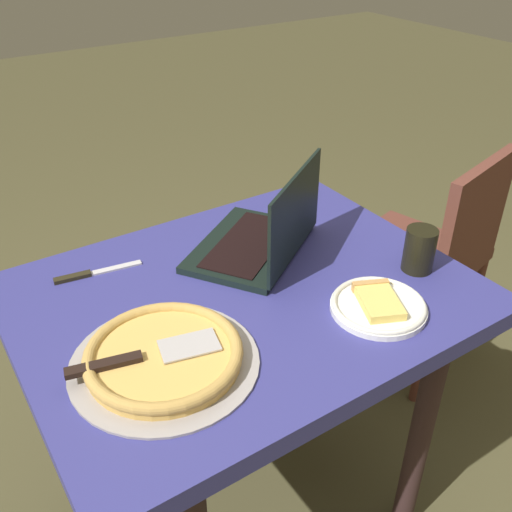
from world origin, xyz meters
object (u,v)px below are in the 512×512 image
(pizza_plate, at_px, (378,305))
(drink_cup, at_px, (420,249))
(laptop, at_px, (263,237))
(dining_table, at_px, (245,322))
(chair_near, at_px, (432,250))
(table_knife, at_px, (89,274))
(pizza_tray, at_px, (164,356))

(pizza_plate, distance_m, drink_cup, 0.21)
(laptop, relative_size, pizza_plate, 1.98)
(dining_table, xyz_separation_m, chair_near, (-0.87, -0.16, -0.17))
(dining_table, relative_size, table_knife, 4.86)
(laptop, height_order, drink_cup, laptop)
(table_knife, bearing_deg, drink_cup, 148.72)
(dining_table, distance_m, laptop, 0.23)
(laptop, bearing_deg, table_knife, -19.60)
(laptop, relative_size, chair_near, 0.50)
(laptop, xyz_separation_m, pizza_plate, (-0.08, 0.34, -0.03))
(laptop, bearing_deg, pizza_plate, 103.23)
(laptop, distance_m, table_knife, 0.44)
(dining_table, distance_m, chair_near, 0.90)
(dining_table, xyz_separation_m, laptop, (-0.13, -0.12, 0.15))
(pizza_tray, bearing_deg, pizza_plate, 167.74)
(chair_near, bearing_deg, drink_cup, 34.04)
(pizza_plate, bearing_deg, table_knife, -44.71)
(laptop, height_order, chair_near, laptop)
(pizza_plate, bearing_deg, drink_cup, -160.29)
(table_knife, xyz_separation_m, drink_cup, (-0.69, 0.42, 0.05))
(pizza_tray, distance_m, table_knife, 0.39)
(pizza_plate, distance_m, chair_near, 0.81)
(pizza_plate, height_order, pizza_tray, pizza_tray)
(pizza_plate, bearing_deg, pizza_tray, -12.26)
(pizza_plate, relative_size, chair_near, 0.25)
(dining_table, relative_size, laptop, 2.44)
(pizza_plate, xyz_separation_m, pizza_tray, (0.48, -0.10, 0.01))
(pizza_tray, bearing_deg, dining_table, -155.29)
(laptop, bearing_deg, pizza_tray, 31.03)
(drink_cup, xyz_separation_m, chair_near, (-0.47, -0.31, -0.32))
(table_knife, relative_size, drink_cup, 1.91)
(pizza_plate, height_order, chair_near, chair_near)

